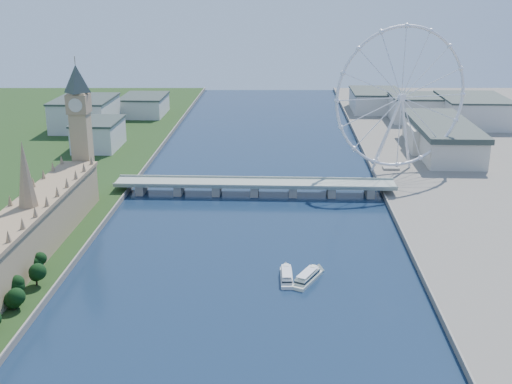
{
  "coord_description": "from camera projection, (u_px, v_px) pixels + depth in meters",
  "views": [
    {
      "loc": [
        21.1,
        -181.05,
        158.45
      ],
      "look_at": [
        4.72,
        210.0,
        30.85
      ],
      "focal_mm": 45.0,
      "sensor_mm": 36.0,
      "label": 1
    }
  ],
  "objects": [
    {
      "name": "city_skyline",
      "position": [
        298.0,
        111.0,
        747.15
      ],
      "size": [
        505.0,
        280.0,
        32.0
      ],
      "color": "beige",
      "rests_on": "ground"
    },
    {
      "name": "county_hall",
      "position": [
        440.0,
        154.0,
        623.44
      ],
      "size": [
        54.0,
        144.0,
        35.0
      ],
      "primitive_type": null,
      "color": "beige",
      "rests_on": "ground"
    },
    {
      "name": "westminster_bridge",
      "position": [
        255.0,
        186.0,
        504.86
      ],
      "size": [
        220.0,
        22.0,
        9.5
      ],
      "color": "gray",
      "rests_on": "ground"
    },
    {
      "name": "london_eye",
      "position": [
        401.0,
        98.0,
        533.53
      ],
      "size": [
        113.6,
        39.12,
        124.3
      ],
      "color": "silver",
      "rests_on": "ground"
    },
    {
      "name": "tour_boat_near",
      "position": [
        287.0,
        280.0,
        359.55
      ],
      "size": [
        8.06,
        28.12,
        6.14
      ],
      "primitive_type": null,
      "rotation": [
        0.0,
        0.0,
        0.03
      ],
      "color": "silver",
      "rests_on": "ground"
    },
    {
      "name": "parliament_range",
      "position": [
        32.0,
        229.0,
        382.79
      ],
      "size": [
        24.0,
        200.0,
        70.0
      ],
      "color": "tan",
      "rests_on": "ground"
    },
    {
      "name": "big_ben",
      "position": [
        79.0,
        115.0,
        470.48
      ],
      "size": [
        20.02,
        20.02,
        110.0
      ],
      "color": "tan",
      "rests_on": "ground"
    },
    {
      "name": "tour_boat_far",
      "position": [
        307.0,
        282.0,
        357.58
      ],
      "size": [
        19.9,
        29.7,
        6.5
      ],
      "primitive_type": null,
      "rotation": [
        0.0,
        0.0,
        -0.46
      ],
      "color": "#EBECCC",
      "rests_on": "ground"
    }
  ]
}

